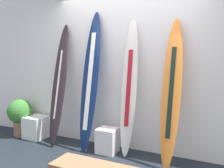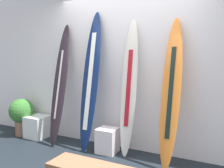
{
  "view_description": "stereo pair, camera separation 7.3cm",
  "coord_description": "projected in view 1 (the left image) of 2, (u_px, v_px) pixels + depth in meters",
  "views": [
    {
      "loc": [
        1.43,
        -2.31,
        1.49
      ],
      "look_at": [
        -0.15,
        0.95,
        1.09
      ],
      "focal_mm": 37.69,
      "sensor_mm": 36.0,
      "label": 1
    },
    {
      "loc": [
        1.49,
        -2.28,
        1.49
      ],
      "look_at": [
        -0.15,
        0.95,
        1.09
      ],
      "focal_mm": 37.69,
      "sensor_mm": 36.0,
      "label": 2
    }
  ],
  "objects": [
    {
      "name": "wall_back",
      "position": [
        129.0,
        64.0,
        3.86
      ],
      "size": [
        7.2,
        0.2,
        2.8
      ],
      "primitive_type": "cube",
      "color": "white",
      "rests_on": "ground"
    },
    {
      "name": "surfboard_charcoal",
      "position": [
        59.0,
        84.0,
        4.03
      ],
      "size": [
        0.27,
        0.54,
        2.09
      ],
      "color": "black",
      "rests_on": "ground"
    },
    {
      "name": "surfboard_navy",
      "position": [
        90.0,
        82.0,
        3.79
      ],
      "size": [
        0.31,
        0.5,
        2.25
      ],
      "color": "#0F214D",
      "rests_on": "ground"
    },
    {
      "name": "surfboard_ivory",
      "position": [
        129.0,
        89.0,
        3.57
      ],
      "size": [
        0.27,
        0.35,
        2.08
      ],
      "color": "silver",
      "rests_on": "ground"
    },
    {
      "name": "surfboard_sunset",
      "position": [
        171.0,
        92.0,
        3.22
      ],
      "size": [
        0.27,
        0.51,
        2.06
      ],
      "color": "orange",
      "rests_on": "ground"
    },
    {
      "name": "display_block_left",
      "position": [
        37.0,
        127.0,
        4.42
      ],
      "size": [
        0.4,
        0.4,
        0.4
      ],
      "color": "silver",
      "rests_on": "ground"
    },
    {
      "name": "display_block_center",
      "position": [
        107.0,
        140.0,
        3.72
      ],
      "size": [
        0.31,
        0.31,
        0.39
      ],
      "color": "white",
      "rests_on": "ground"
    },
    {
      "name": "potted_plant",
      "position": [
        20.0,
        114.0,
        4.5
      ],
      "size": [
        0.46,
        0.46,
        0.71
      ],
      "color": "#876048",
      "rests_on": "ground"
    }
  ]
}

